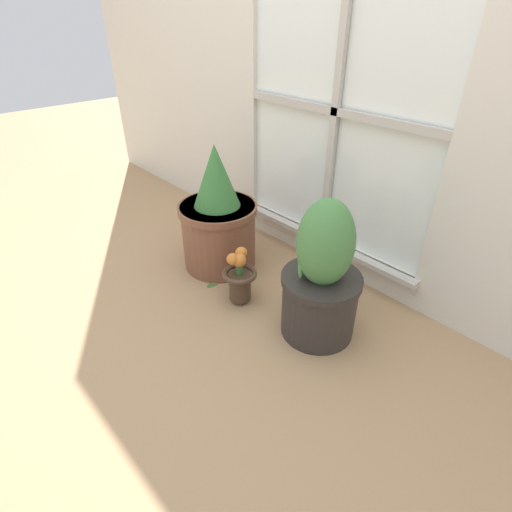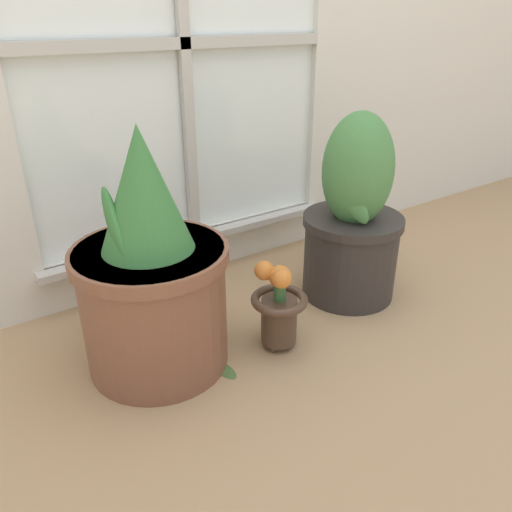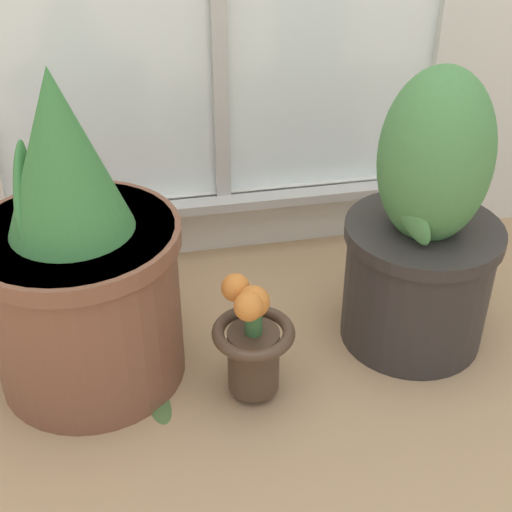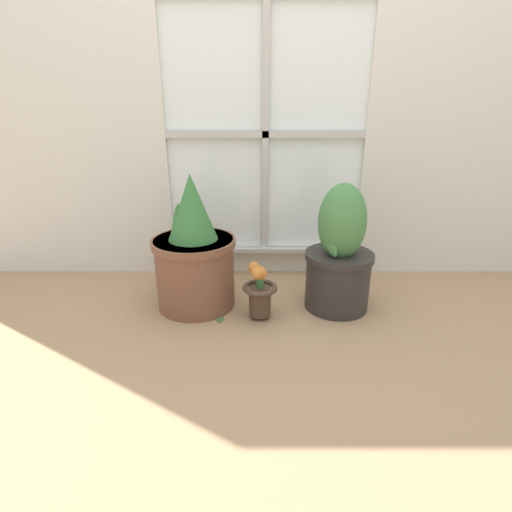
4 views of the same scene
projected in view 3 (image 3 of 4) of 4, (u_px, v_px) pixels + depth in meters
ground_plane at (278, 418)px, 1.40m from camera, size 10.00×10.00×0.00m
potted_plant_left at (79, 266)px, 1.38m from camera, size 0.40×0.40×0.66m
potted_plant_right at (423, 236)px, 1.47m from camera, size 0.33×0.33×0.62m
flower_vase at (252, 340)px, 1.39m from camera, size 0.16×0.16×0.27m
fallen_leaf at (159, 404)px, 1.43m from camera, size 0.06×0.11×0.01m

